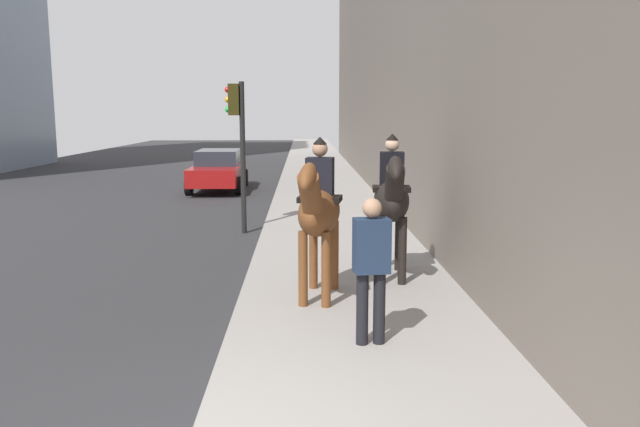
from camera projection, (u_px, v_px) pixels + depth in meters
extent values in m
ellipsoid|color=brown|center=(319.00, 212.00, 8.90)|extent=(1.57, 0.81, 0.66)
cylinder|color=brown|center=(326.00, 270.00, 8.55)|extent=(0.13, 0.13, 1.05)
cylinder|color=brown|center=(303.00, 269.00, 8.60)|extent=(0.13, 0.13, 1.05)
cylinder|color=brown|center=(334.00, 255.00, 9.43)|extent=(0.13, 0.13, 1.05)
cylinder|color=brown|center=(313.00, 254.00, 9.48)|extent=(0.13, 0.13, 1.05)
cylinder|color=brown|center=(311.00, 195.00, 8.09)|extent=(0.67, 0.39, 0.68)
ellipsoid|color=brown|center=(308.00, 177.00, 7.85)|extent=(0.65, 0.33, 0.49)
cylinder|color=black|center=(326.00, 211.00, 9.61)|extent=(0.30, 0.15, 0.55)
cube|color=black|center=(320.00, 199.00, 8.92)|extent=(0.54, 0.67, 0.08)
cube|color=black|center=(320.00, 177.00, 8.87)|extent=(0.34, 0.42, 0.55)
sphere|color=tan|center=(320.00, 149.00, 8.81)|extent=(0.22, 0.22, 0.22)
cone|color=black|center=(320.00, 140.00, 8.79)|extent=(0.23, 0.23, 0.10)
ellipsoid|color=black|center=(391.00, 200.00, 10.03)|extent=(1.54, 0.69, 0.66)
cylinder|color=black|center=(402.00, 251.00, 9.70)|extent=(0.13, 0.13, 1.06)
cylinder|color=black|center=(382.00, 251.00, 9.71)|extent=(0.13, 0.13, 1.06)
cylinder|color=black|center=(399.00, 239.00, 10.58)|extent=(0.13, 0.13, 1.06)
cylinder|color=black|center=(380.00, 239.00, 10.60)|extent=(0.13, 0.13, 1.06)
cylinder|color=black|center=(395.00, 184.00, 9.22)|extent=(0.65, 0.33, 0.68)
ellipsoid|color=black|center=(396.00, 169.00, 8.97)|extent=(0.64, 0.27, 0.49)
cylinder|color=black|center=(389.00, 200.00, 10.75)|extent=(0.29, 0.12, 0.55)
cube|color=black|center=(391.00, 189.00, 10.05)|extent=(0.49, 0.64, 0.08)
cube|color=black|center=(392.00, 169.00, 10.00)|extent=(0.31, 0.40, 0.55)
sphere|color=#D8AD8C|center=(392.00, 144.00, 9.94)|extent=(0.22, 0.22, 0.22)
cone|color=black|center=(392.00, 137.00, 9.92)|extent=(0.22, 0.22, 0.10)
cylinder|color=black|center=(362.00, 308.00, 7.18)|extent=(0.14, 0.14, 0.85)
cylinder|color=black|center=(379.00, 308.00, 7.21)|extent=(0.14, 0.14, 0.85)
cube|color=#1E2D47|center=(372.00, 246.00, 7.08)|extent=(0.31, 0.43, 0.62)
sphere|color=tan|center=(372.00, 208.00, 7.01)|extent=(0.22, 0.22, 0.22)
cube|color=maroon|center=(218.00, 173.00, 22.49)|extent=(4.48, 1.70, 0.60)
cube|color=#262D38|center=(219.00, 157.00, 22.67)|extent=(2.30, 1.48, 0.52)
cylinder|color=black|center=(238.00, 186.00, 21.21)|extent=(0.64, 0.23, 0.64)
cylinder|color=black|center=(189.00, 186.00, 21.15)|extent=(0.64, 0.23, 0.64)
cylinder|color=black|center=(245.00, 178.00, 23.94)|extent=(0.64, 0.23, 0.64)
cylinder|color=black|center=(201.00, 178.00, 23.88)|extent=(0.64, 0.23, 0.64)
cylinder|color=black|center=(243.00, 159.00, 14.29)|extent=(0.12, 0.12, 3.46)
cube|color=#2D280C|center=(234.00, 100.00, 14.07)|extent=(0.20, 0.24, 0.70)
sphere|color=red|center=(228.00, 90.00, 14.03)|extent=(0.14, 0.14, 0.14)
sphere|color=orange|center=(228.00, 100.00, 14.07)|extent=(0.14, 0.14, 0.14)
sphere|color=green|center=(228.00, 110.00, 14.10)|extent=(0.14, 0.14, 0.14)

